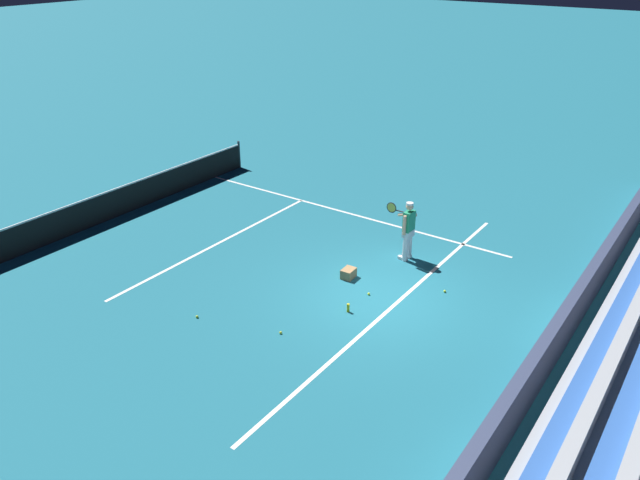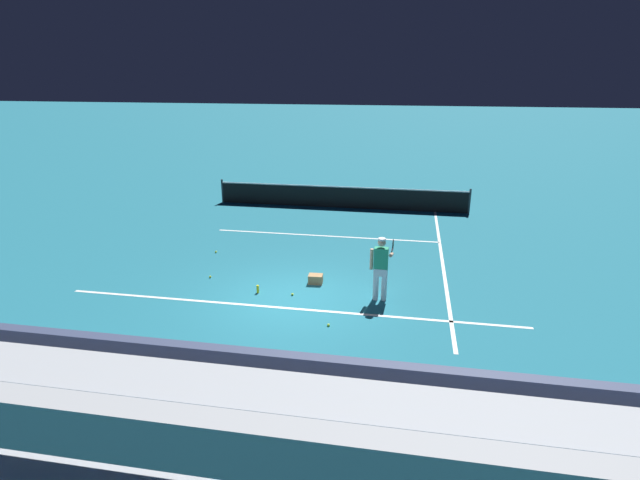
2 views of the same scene
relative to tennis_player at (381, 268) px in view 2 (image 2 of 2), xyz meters
name	(u,v)px [view 2 (image 2 of 2)]	position (x,y,z in m)	size (l,w,h in m)	color
ground_plane	(291,300)	(-2.32, -0.46, -0.89)	(160.00, 160.00, 0.00)	#1E6B7F
court_baseline_white	(287,308)	(-2.32, -0.96, -0.89)	(12.00, 0.10, 0.01)	white
court_sideline_white	(442,257)	(1.79, 3.54, -0.89)	(0.10, 12.00, 0.01)	white
court_service_line_white	(325,236)	(-2.32, 5.04, -0.89)	(8.22, 0.10, 0.01)	white
back_wall_sponsor_board	(235,376)	(-2.32, -4.83, -0.34)	(25.28, 0.25, 1.10)	#384260
bleacher_stand	(166,475)	(-2.32, -7.46, -0.10)	(24.02, 4.00, 3.85)	#9EA3A8
tennis_player	(381,268)	(0.00, 0.00, 0.00)	(0.60, 0.98, 1.71)	silver
ball_box_cardboard	(316,279)	(-1.88, 0.73, -0.76)	(0.40, 0.30, 0.26)	#A87F51
tennis_ball_far_right	(210,277)	(-5.00, 0.57, -0.86)	(0.07, 0.07, 0.07)	#CCE533
tennis_ball_toward_net	(216,252)	(-5.63, 2.62, -0.86)	(0.07, 0.07, 0.07)	#CCE533
tennis_ball_far_left	(292,294)	(-2.34, -0.19, -0.86)	(0.07, 0.07, 0.07)	#CCE533
tennis_ball_near_player	(328,325)	(-1.11, -1.72, -0.86)	(0.07, 0.07, 0.07)	#CCE533
water_bottle	(258,289)	(-3.31, -0.19, -0.78)	(0.07, 0.07, 0.22)	yellow
tennis_net	(341,197)	(-2.32, 9.13, -0.40)	(11.09, 0.09, 1.07)	#33383D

